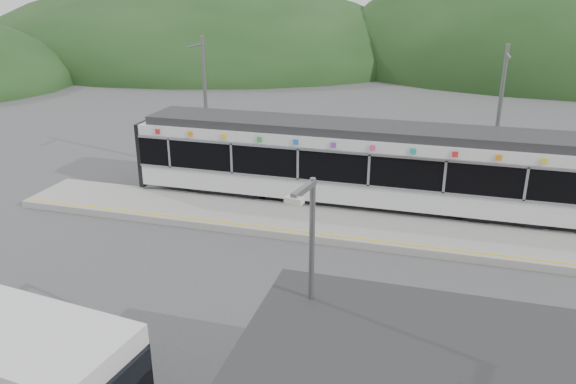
# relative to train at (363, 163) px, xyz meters

# --- Properties ---
(ground) EXTENTS (120.00, 120.00, 0.00)m
(ground) POSITION_rel_train_xyz_m (-1.48, -6.00, -2.06)
(ground) COLOR #4C4C4F
(ground) RESTS_ON ground
(hills) EXTENTS (146.00, 149.00, 26.00)m
(hills) POSITION_rel_train_xyz_m (4.71, -0.71, -2.06)
(hills) COLOR #1E3D19
(hills) RESTS_ON ground
(platform) EXTENTS (26.00, 3.20, 0.30)m
(platform) POSITION_rel_train_xyz_m (-1.48, -2.70, -1.91)
(platform) COLOR #9E9E99
(platform) RESTS_ON ground
(yellow_line) EXTENTS (26.00, 0.10, 0.01)m
(yellow_line) POSITION_rel_train_xyz_m (-1.48, -4.00, -1.76)
(yellow_line) COLOR yellow
(yellow_line) RESTS_ON platform
(train) EXTENTS (20.44, 3.01, 3.74)m
(train) POSITION_rel_train_xyz_m (0.00, 0.00, 0.00)
(train) COLOR black
(train) RESTS_ON ground
(catenary_mast_west) EXTENTS (0.18, 1.80, 7.00)m
(catenary_mast_west) POSITION_rel_train_xyz_m (-8.48, 2.56, 1.58)
(catenary_mast_west) COLOR slate
(catenary_mast_west) RESTS_ON ground
(catenary_mast_east) EXTENTS (0.18, 1.80, 7.00)m
(catenary_mast_east) POSITION_rel_train_xyz_m (5.52, 2.56, 1.58)
(catenary_mast_east) COLOR slate
(catenary_mast_east) RESTS_ON ground
(lamp_post) EXTENTS (0.38, 1.04, 5.75)m
(lamp_post) POSITION_rel_train_xyz_m (0.89, -13.12, 1.37)
(lamp_post) COLOR slate
(lamp_post) RESTS_ON ground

